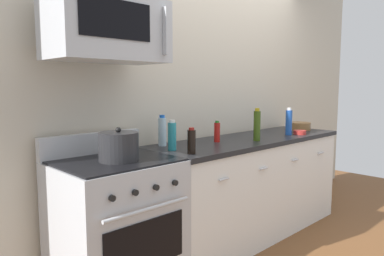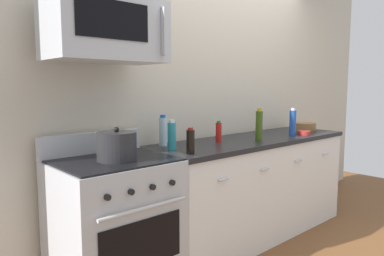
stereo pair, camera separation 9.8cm
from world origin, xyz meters
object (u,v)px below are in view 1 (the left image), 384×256
microwave (107,30)px  bottle_hot_sauce_red (217,132)px  bottle_soda_blue (289,122)px  bottle_olive_oil (257,125)px  stockpot (119,147)px  bottle_water_clear (162,131)px  bottle_dish_soap (172,136)px  bowl_wooden_salad (300,126)px  range_oven (116,227)px  bowl_red_small (300,132)px  bottle_soy_sauce_dark (191,141)px

microwave → bottle_hot_sauce_red: bearing=0.3°
bottle_soda_blue → bottle_olive_oil: (-0.54, -0.01, 0.01)m
stockpot → bottle_water_clear: bearing=24.9°
bottle_hot_sauce_red → bottle_dish_soap: 0.55m
stockpot → bowl_wooden_salad: bearing=1.2°
stockpot → bottle_hot_sauce_red: bearing=5.6°
range_oven → bottle_hot_sauce_red: size_ratio=5.89×
bottle_olive_oil → stockpot: (-1.35, 0.10, -0.04)m
bowl_wooden_salad → bowl_red_small: (-0.34, -0.19, -0.02)m
bottle_soda_blue → stockpot: 1.89m
microwave → bottle_hot_sauce_red: (1.05, 0.00, -0.74)m
microwave → bottle_soy_sauce_dark: size_ratio=4.00×
range_oven → bottle_olive_oil: size_ratio=3.74×
bowl_wooden_salad → bottle_dish_soap: bearing=179.7°
bottle_soda_blue → bottle_hot_sauce_red: 0.86m
bottle_water_clear → bowl_red_small: (1.42, -0.41, -0.10)m
bottle_water_clear → bottle_soda_blue: bottle_soda_blue is taller
bowl_wooden_salad → stockpot: bearing=-178.8°
microwave → bottle_hot_sauce_red: size_ratio=4.10×
bottle_soda_blue → bottle_water_clear: bearing=164.9°
bottle_water_clear → microwave: bearing=-163.6°
range_oven → bottle_water_clear: bearing=20.4°
bottle_soda_blue → stockpot: bearing=177.4°
bottle_water_clear → bottle_olive_oil: bearing=-25.3°
bottle_water_clear → bottle_dish_soap: 0.22m
bottle_soy_sauce_dark → stockpot: stockpot is taller
bottle_olive_oil → microwave: bearing=171.8°
range_oven → bottle_soy_sauce_dark: size_ratio=5.75×
range_oven → bowl_red_small: range_oven is taller
microwave → bottle_olive_oil: microwave is taller
bottle_water_clear → bottle_olive_oil: 0.85m
microwave → bowl_wooden_salad: 2.47m
range_oven → bowl_wooden_salad: size_ratio=4.56×
microwave → bottle_water_clear: 0.93m
bowl_wooden_salad → bowl_red_small: size_ratio=1.88×
bowl_red_small → bottle_water_clear: bearing=163.9°
bottle_soy_sauce_dark → bowl_red_small: size_ratio=1.49×
bottle_soy_sauce_dark → bottle_hot_sauce_red: (0.54, 0.24, -0.00)m
bottle_water_clear → stockpot: size_ratio=0.98×
microwave → bottle_dish_soap: size_ratio=3.27×
bottle_soda_blue → bottle_olive_oil: 0.54m
bottle_olive_oil → bowl_red_small: (0.65, -0.05, -0.11)m
bottle_dish_soap → bowl_red_small: 1.51m
bottle_water_clear → bottle_dish_soap: bearing=-110.3°
stockpot → bottle_soda_blue: bearing=-2.6°
microwave → bottle_dish_soap: (0.50, -0.04, -0.72)m
bottle_soy_sauce_dark → bottle_dish_soap: bearing=92.4°
bottle_water_clear → bottle_dish_soap: size_ratio=1.09×
bottle_olive_oil → bowl_wooden_salad: size_ratio=1.22×
range_oven → microwave: microwave is taller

